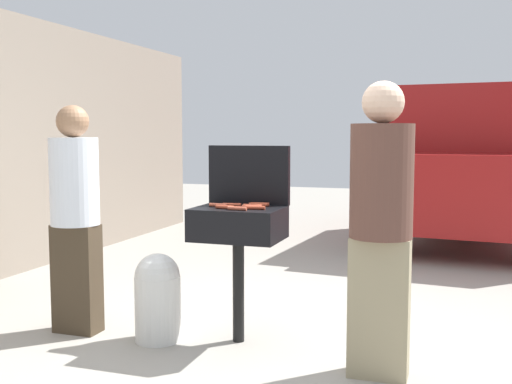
{
  "coord_description": "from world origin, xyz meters",
  "views": [
    {
      "loc": [
        1.25,
        -4.0,
        1.44
      ],
      "look_at": [
        -0.23,
        0.38,
        1.0
      ],
      "focal_mm": 42.79,
      "sensor_mm": 36.0,
      "label": 1
    }
  ],
  "objects_px": {
    "bbq_grill": "(238,229)",
    "hot_dog_8": "(225,207)",
    "hot_dog_5": "(255,208)",
    "person_right": "(381,219)",
    "hot_dog_3": "(218,205)",
    "hot_dog_0": "(260,204)",
    "person_left": "(75,211)",
    "hot_dog_2": "(253,206)",
    "hot_dog_1": "(232,205)",
    "propane_tank": "(158,296)",
    "hot_dog_4": "(258,205)",
    "hot_dog_7": "(237,208)",
    "hot_dog_6": "(252,207)",
    "parked_minivan": "(472,164)"
  },
  "relations": [
    {
      "from": "bbq_grill",
      "to": "hot_dog_8",
      "type": "height_order",
      "value": "hot_dog_8"
    },
    {
      "from": "hot_dog_5",
      "to": "person_right",
      "type": "xyz_separation_m",
      "value": [
        0.86,
        -0.24,
        -0.01
      ]
    },
    {
      "from": "hot_dog_3",
      "to": "person_right",
      "type": "distance_m",
      "value": 1.19
    },
    {
      "from": "bbq_grill",
      "to": "hot_dog_0",
      "type": "xyz_separation_m",
      "value": [
        0.11,
        0.13,
        0.16
      ]
    },
    {
      "from": "person_left",
      "to": "hot_dog_2",
      "type": "bearing_deg",
      "value": 4.22
    },
    {
      "from": "bbq_grill",
      "to": "hot_dog_1",
      "type": "distance_m",
      "value": 0.17
    },
    {
      "from": "propane_tank",
      "to": "person_right",
      "type": "distance_m",
      "value": 1.67
    },
    {
      "from": "hot_dog_2",
      "to": "person_left",
      "type": "relative_size",
      "value": 0.08
    },
    {
      "from": "hot_dog_4",
      "to": "person_right",
      "type": "xyz_separation_m",
      "value": [
        0.89,
        -0.42,
        -0.01
      ]
    },
    {
      "from": "hot_dog_8",
      "to": "hot_dog_0",
      "type": "bearing_deg",
      "value": 53.56
    },
    {
      "from": "bbq_grill",
      "to": "hot_dog_5",
      "type": "relative_size",
      "value": 7.22
    },
    {
      "from": "hot_dog_7",
      "to": "hot_dog_3",
      "type": "bearing_deg",
      "value": 144.37
    },
    {
      "from": "hot_dog_0",
      "to": "person_left",
      "type": "distance_m",
      "value": 1.33
    },
    {
      "from": "hot_dog_0",
      "to": "hot_dog_6",
      "type": "xyz_separation_m",
      "value": [
        -0.0,
        -0.16,
        0.0
      ]
    },
    {
      "from": "hot_dog_5",
      "to": "hot_dog_8",
      "type": "xyz_separation_m",
      "value": [
        -0.21,
        -0.03,
        0.0
      ]
    },
    {
      "from": "hot_dog_8",
      "to": "hot_dog_5",
      "type": "bearing_deg",
      "value": 8.93
    },
    {
      "from": "person_left",
      "to": "person_right",
      "type": "xyz_separation_m",
      "value": [
        2.19,
        -0.13,
        0.05
      ]
    },
    {
      "from": "hot_dog_4",
      "to": "parked_minivan",
      "type": "relative_size",
      "value": 0.03
    },
    {
      "from": "hot_dog_5",
      "to": "hot_dog_7",
      "type": "xyz_separation_m",
      "value": [
        -0.1,
        -0.07,
        0.0
      ]
    },
    {
      "from": "hot_dog_4",
      "to": "person_left",
      "type": "height_order",
      "value": "person_left"
    },
    {
      "from": "hot_dog_3",
      "to": "bbq_grill",
      "type": "bearing_deg",
      "value": 0.97
    },
    {
      "from": "bbq_grill",
      "to": "hot_dog_0",
      "type": "distance_m",
      "value": 0.24
    },
    {
      "from": "hot_dog_2",
      "to": "hot_dog_3",
      "type": "bearing_deg",
      "value": -172.74
    },
    {
      "from": "hot_dog_1",
      "to": "hot_dog_0",
      "type": "bearing_deg",
      "value": 29.32
    },
    {
      "from": "hot_dog_7",
      "to": "person_left",
      "type": "xyz_separation_m",
      "value": [
        -1.23,
        -0.04,
        -0.06
      ]
    },
    {
      "from": "hot_dog_8",
      "to": "person_left",
      "type": "xyz_separation_m",
      "value": [
        -1.12,
        -0.08,
        -0.06
      ]
    },
    {
      "from": "bbq_grill",
      "to": "person_left",
      "type": "xyz_separation_m",
      "value": [
        -1.18,
        -0.18,
        0.1
      ]
    },
    {
      "from": "hot_dog_2",
      "to": "hot_dog_8",
      "type": "height_order",
      "value": "same"
    },
    {
      "from": "person_left",
      "to": "hot_dog_4",
      "type": "bearing_deg",
      "value": 7.42
    },
    {
      "from": "propane_tank",
      "to": "parked_minivan",
      "type": "distance_m",
      "value": 5.6
    },
    {
      "from": "hot_dog_3",
      "to": "hot_dog_0",
      "type": "bearing_deg",
      "value": 27.81
    },
    {
      "from": "hot_dog_8",
      "to": "propane_tank",
      "type": "bearing_deg",
      "value": -171.81
    },
    {
      "from": "parked_minivan",
      "to": "hot_dog_8",
      "type": "bearing_deg",
      "value": 77.03
    },
    {
      "from": "hot_dog_3",
      "to": "person_right",
      "type": "relative_size",
      "value": 0.07
    },
    {
      "from": "hot_dog_3",
      "to": "hot_dog_4",
      "type": "xyz_separation_m",
      "value": [
        0.25,
        0.11,
        0.0
      ]
    },
    {
      "from": "hot_dog_5",
      "to": "person_left",
      "type": "distance_m",
      "value": 1.34
    },
    {
      "from": "parked_minivan",
      "to": "hot_dog_2",
      "type": "bearing_deg",
      "value": 78.22
    },
    {
      "from": "hot_dog_0",
      "to": "hot_dog_6",
      "type": "distance_m",
      "value": 0.16
    },
    {
      "from": "person_right",
      "to": "hot_dog_4",
      "type": "bearing_deg",
      "value": -23.11
    },
    {
      "from": "hot_dog_4",
      "to": "person_left",
      "type": "bearing_deg",
      "value": -167.48
    },
    {
      "from": "hot_dog_3",
      "to": "hot_dog_2",
      "type": "bearing_deg",
      "value": 7.26
    },
    {
      "from": "hot_dog_6",
      "to": "hot_dog_1",
      "type": "bearing_deg",
      "value": 158.92
    },
    {
      "from": "propane_tank",
      "to": "bbq_grill",
      "type": "bearing_deg",
      "value": 17.26
    },
    {
      "from": "hot_dog_4",
      "to": "propane_tank",
      "type": "relative_size",
      "value": 0.21
    },
    {
      "from": "propane_tank",
      "to": "person_left",
      "type": "xyz_separation_m",
      "value": [
        -0.65,
        -0.01,
        0.57
      ]
    },
    {
      "from": "hot_dog_0",
      "to": "person_left",
      "type": "height_order",
      "value": "person_left"
    },
    {
      "from": "hot_dog_1",
      "to": "hot_dog_7",
      "type": "distance_m",
      "value": 0.2
    },
    {
      "from": "hot_dog_2",
      "to": "hot_dog_5",
      "type": "relative_size",
      "value": 1.0
    },
    {
      "from": "hot_dog_5",
      "to": "hot_dog_8",
      "type": "distance_m",
      "value": 0.21
    },
    {
      "from": "hot_dog_7",
      "to": "person_right",
      "type": "relative_size",
      "value": 0.07
    }
  ]
}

